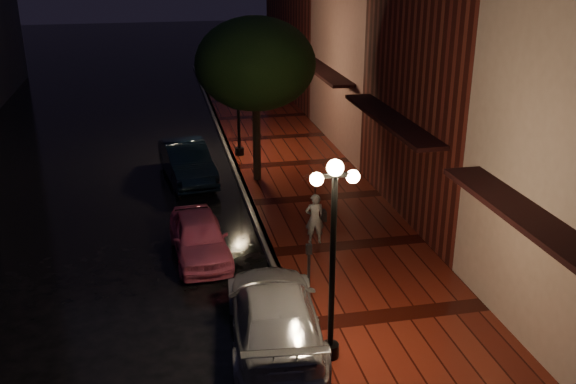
{
  "coord_description": "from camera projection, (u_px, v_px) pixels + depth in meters",
  "views": [
    {
      "loc": [
        -2.79,
        -15.79,
        8.15
      ],
      "look_at": [
        0.77,
        1.3,
        1.4
      ],
      "focal_mm": 40.0,
      "sensor_mm": 36.0,
      "label": 1
    }
  ],
  "objects": [
    {
      "name": "navy_car",
      "position": [
        187.0,
        162.0,
        23.55
      ],
      "size": [
        2.06,
        4.43,
        1.4
      ],
      "primitive_type": "imported",
      "rotation": [
        0.0,
        0.0,
        0.14
      ],
      "color": "black",
      "rests_on": "ground"
    },
    {
      "name": "woman_with_umbrella",
      "position": [
        315.0,
        198.0,
        17.95
      ],
      "size": [
        0.87,
        0.88,
        2.08
      ],
      "rotation": [
        0.0,
        0.0,
        3.04
      ],
      "color": "white",
      "rests_on": "sidewalk"
    },
    {
      "name": "storefront_far",
      "position": [
        392.0,
        38.0,
        26.73
      ],
      "size": [
        5.0,
        8.0,
        9.0
      ],
      "primitive_type": "cube",
      "color": "#8C5951",
      "rests_on": "ground"
    },
    {
      "name": "silver_car",
      "position": [
        274.0,
        315.0,
        13.82
      ],
      "size": [
        2.37,
        4.93,
        1.38
      ],
      "primitive_type": "imported",
      "rotation": [
        0.0,
        0.0,
        3.05
      ],
      "color": "#9D9DA5",
      "rests_on": "ground"
    },
    {
      "name": "storefront_extra",
      "position": [
        329.0,
        5.0,
        35.68
      ],
      "size": [
        5.0,
        12.0,
        10.0
      ],
      "primitive_type": "cube",
      "color": "#511914",
      "rests_on": "ground"
    },
    {
      "name": "ground",
      "position": [
        271.0,
        257.0,
        17.89
      ],
      "size": [
        120.0,
        120.0,
        0.0
      ],
      "primitive_type": "plane",
      "color": "black",
      "rests_on": "ground"
    },
    {
      "name": "parking_meter",
      "position": [
        309.0,
        266.0,
        15.16
      ],
      "size": [
        0.14,
        0.11,
        1.47
      ],
      "rotation": [
        0.0,
        0.0,
        -0.06
      ],
      "color": "black",
      "rests_on": "sidewalk"
    },
    {
      "name": "storefront_mid",
      "position": [
        488.0,
        40.0,
        19.06
      ],
      "size": [
        5.0,
        8.0,
        11.0
      ],
      "primitive_type": "cube",
      "color": "#511914",
      "rests_on": "ground"
    },
    {
      "name": "streetlamp_near",
      "position": [
        333.0,
        250.0,
        12.45
      ],
      "size": [
        0.96,
        0.36,
        4.31
      ],
      "color": "black",
      "rests_on": "sidewalk"
    },
    {
      "name": "curb",
      "position": [
        271.0,
        255.0,
        17.86
      ],
      "size": [
        0.25,
        60.0,
        0.15
      ],
      "primitive_type": "cube",
      "color": "#595451",
      "rests_on": "ground"
    },
    {
      "name": "pink_car",
      "position": [
        199.0,
        237.0,
        17.7
      ],
      "size": [
        1.68,
        3.69,
        1.23
      ],
      "primitive_type": "imported",
      "rotation": [
        0.0,
        0.0,
        0.06
      ],
      "color": "#DD5B80",
      "rests_on": "ground"
    },
    {
      "name": "sidewalk",
      "position": [
        348.0,
        248.0,
        18.29
      ],
      "size": [
        4.5,
        60.0,
        0.15
      ],
      "primitive_type": "cube",
      "color": "#49130D",
      "rests_on": "ground"
    },
    {
      "name": "streetlamp_far",
      "position": [
        238.0,
        96.0,
        25.24
      ],
      "size": [
        0.96,
        0.36,
        4.31
      ],
      "color": "black",
      "rests_on": "sidewalk"
    },
    {
      "name": "street_tree",
      "position": [
        256.0,
        67.0,
        21.95
      ],
      "size": [
        4.16,
        4.16,
        5.8
      ],
      "color": "black",
      "rests_on": "sidewalk"
    }
  ]
}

